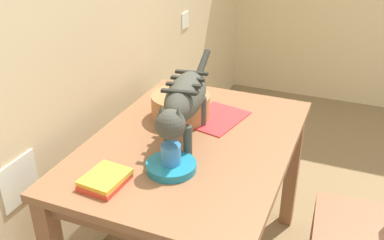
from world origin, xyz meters
TOP-DOWN VIEW (x-y plane):
  - wall_rear at (0.00, 1.76)m, footprint 5.34×0.11m
  - dining_table at (-0.05, 1.17)m, footprint 1.18×0.85m
  - cat at (-0.08, 1.19)m, footprint 0.74×0.21m
  - saucer_bowl at (-0.30, 1.16)m, footprint 0.20×0.20m
  - coffee_mug at (-0.29, 1.16)m, footprint 0.12×0.08m
  - magazine at (0.18, 1.14)m, footprint 0.34×0.28m
  - book_stack at (-0.47, 1.35)m, footprint 0.18×0.15m
  - wicker_basket at (0.13, 1.31)m, footprint 0.28×0.28m
  - wooden_chair_near at (0.02, 0.37)m, footprint 0.45×0.45m

SIDE VIEW (x-z plane):
  - wooden_chair_near at x=0.02m, z-range -0.01..0.93m
  - dining_table at x=-0.05m, z-range 0.28..1.04m
  - magazine at x=0.18m, z-range 0.76..0.76m
  - saucer_bowl at x=-0.30m, z-range 0.76..0.79m
  - book_stack at x=-0.47m, z-range 0.76..0.80m
  - wicker_basket at x=0.13m, z-range 0.76..0.88m
  - coffee_mug at x=-0.29m, z-range 0.79..0.87m
  - cat at x=-0.08m, z-range 0.82..1.11m
  - wall_rear at x=0.00m, z-range 0.00..2.50m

